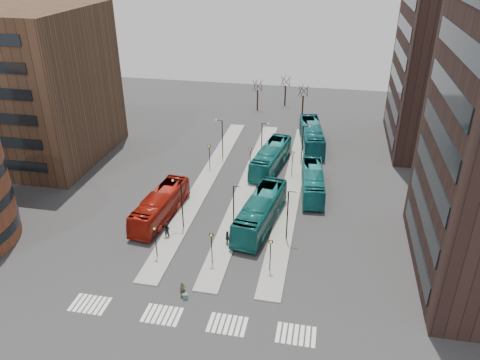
% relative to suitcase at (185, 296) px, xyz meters
% --- Properties ---
extents(ground, '(160.00, 160.00, 0.00)m').
position_rel_suitcase_xyz_m(ground, '(-0.44, -6.44, -0.28)').
color(ground, '#29292B').
rests_on(ground, ground).
extents(island_left, '(2.50, 45.00, 0.15)m').
position_rel_suitcase_xyz_m(island_left, '(-4.44, 23.56, -0.20)').
color(island_left, gray).
rests_on(island_left, ground).
extents(island_mid, '(2.50, 45.00, 0.15)m').
position_rel_suitcase_xyz_m(island_mid, '(1.56, 23.56, -0.20)').
color(island_mid, gray).
rests_on(island_mid, ground).
extents(island_right, '(2.50, 45.00, 0.15)m').
position_rel_suitcase_xyz_m(island_right, '(7.56, 23.56, -0.20)').
color(island_right, gray).
rests_on(island_right, ground).
extents(suitcase, '(0.53, 0.47, 0.55)m').
position_rel_suitcase_xyz_m(suitcase, '(0.00, 0.00, 0.00)').
color(suitcase, navy).
rests_on(suitcase, ground).
extents(red_bus, '(3.89, 11.98, 3.28)m').
position_rel_suitcase_xyz_m(red_bus, '(-7.20, 13.33, 1.36)').
color(red_bus, maroon).
rests_on(red_bus, ground).
extents(teal_bus_a, '(4.86, 13.20, 3.59)m').
position_rel_suitcase_xyz_m(teal_bus_a, '(4.81, 14.09, 1.52)').
color(teal_bus_a, '#125D5C').
rests_on(teal_bus_a, ground).
extents(teal_bus_b, '(4.75, 12.78, 3.48)m').
position_rel_suitcase_xyz_m(teal_bus_b, '(3.88, 29.47, 1.46)').
color(teal_bus_b, '#156D6C').
rests_on(teal_bus_b, ground).
extents(teal_bus_c, '(3.73, 11.61, 3.18)m').
position_rel_suitcase_xyz_m(teal_bus_c, '(10.29, 23.42, 1.31)').
color(teal_bus_c, '#166E71').
rests_on(teal_bus_c, ground).
extents(teal_bus_d, '(4.99, 13.42, 3.65)m').
position_rel_suitcase_xyz_m(teal_bus_d, '(9.16, 39.05, 1.55)').
color(teal_bus_d, '#146067').
rests_on(teal_bus_d, ground).
extents(traveller, '(0.70, 0.66, 1.61)m').
position_rel_suitcase_xyz_m(traveller, '(-0.36, 0.35, 0.53)').
color(traveller, '#434128').
rests_on(traveller, ground).
extents(commuter_a, '(1.05, 0.90, 1.87)m').
position_rel_suitcase_xyz_m(commuter_a, '(-5.10, 9.35, 0.66)').
color(commuter_a, black).
rests_on(commuter_a, ground).
extents(commuter_b, '(0.77, 1.10, 1.73)m').
position_rel_suitcase_xyz_m(commuter_b, '(1.93, 9.32, 0.59)').
color(commuter_b, black).
rests_on(commuter_b, ground).
extents(commuter_c, '(1.10, 1.27, 1.71)m').
position_rel_suitcase_xyz_m(commuter_c, '(4.01, 10.10, 0.58)').
color(commuter_c, black).
rests_on(commuter_c, ground).
extents(crosswalk_stripes, '(22.35, 2.40, 0.01)m').
position_rel_suitcase_xyz_m(crosswalk_stripes, '(1.31, -2.44, -0.27)').
color(crosswalk_stripes, silver).
rests_on(crosswalk_stripes, ground).
extents(office_block, '(25.00, 20.12, 22.00)m').
position_rel_suitcase_xyz_m(office_block, '(-34.44, 27.54, 10.72)').
color(office_block, '#483121').
rests_on(office_block, ground).
extents(tower_far, '(20.12, 20.00, 30.00)m').
position_rel_suitcase_xyz_m(tower_far, '(31.54, 43.56, 14.72)').
color(tower_far, '#301F1A').
rests_on(tower_far, ground).
extents(sign_poles, '(12.45, 22.12, 3.65)m').
position_rel_suitcase_xyz_m(sign_poles, '(1.16, 16.56, 2.13)').
color(sign_poles, black).
rests_on(sign_poles, ground).
extents(lamp_posts, '(14.04, 20.24, 6.12)m').
position_rel_suitcase_xyz_m(lamp_posts, '(2.20, 21.56, 3.30)').
color(lamp_posts, black).
rests_on(lamp_posts, ground).
extents(bare_trees, '(10.97, 8.14, 5.90)m').
position_rel_suitcase_xyz_m(bare_trees, '(2.23, 56.22, 2.45)').
color(bare_trees, black).
rests_on(bare_trees, ground).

